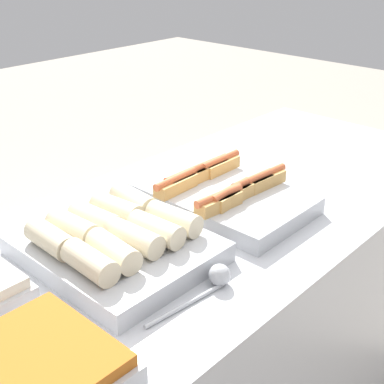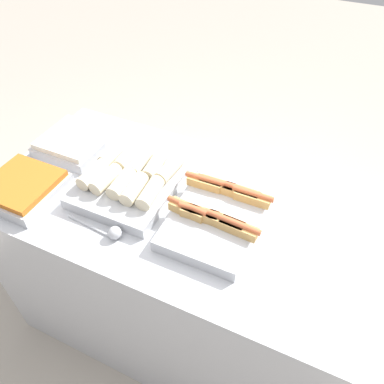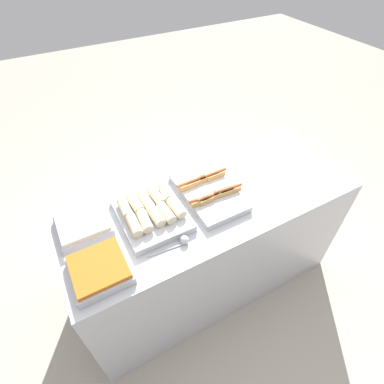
# 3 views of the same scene
# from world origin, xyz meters

# --- Properties ---
(counter) EXTENTS (1.89, 0.82, 0.94)m
(counter) POSITION_xyz_m (0.00, 0.00, 0.47)
(counter) COLOR #B7BABF
(counter) RESTS_ON ground_plane
(tray_hotdogs) EXTENTS (0.36, 0.51, 0.10)m
(tray_hotdogs) POSITION_xyz_m (0.00, 0.00, 0.97)
(tray_hotdogs) COLOR #B7BABF
(tray_hotdogs) RESTS_ON counter
(tray_wraps) EXTENTS (0.36, 0.44, 0.11)m
(tray_wraps) POSITION_xyz_m (-0.38, 0.00, 0.98)
(tray_wraps) COLOR #B7BABF
(tray_wraps) RESTS_ON counter
(tray_side_front) EXTENTS (0.28, 0.28, 0.07)m
(tray_side_front) POSITION_xyz_m (-0.75, -0.22, 0.97)
(tray_side_front) COLOR #B7BABF
(tray_side_front) RESTS_ON counter
(serving_spoon_near) EXTENTS (0.24, 0.05, 0.05)m
(serving_spoon_near) POSITION_xyz_m (-0.32, -0.25, 0.96)
(serving_spoon_near) COLOR #B2B5BA
(serving_spoon_near) RESTS_ON counter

